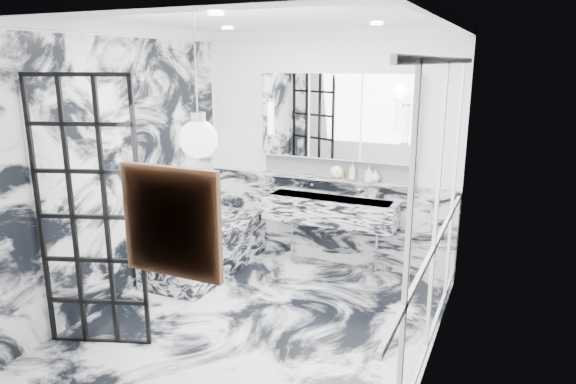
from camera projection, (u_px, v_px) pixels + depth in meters
The scene contains 25 objects.
floor at pixel (259, 322), 4.96m from camera, with size 3.60×3.60×0.00m, color silver.
ceiling at pixel (254, 17), 4.27m from camera, with size 3.60×3.60×0.00m, color white.
wall_back at pixel (326, 150), 6.20m from camera, with size 3.60×3.60×0.00m, color white.
wall_front at pixel (115, 244), 3.02m from camera, with size 3.60×3.60×0.00m, color white.
wall_left at pixel (119, 166), 5.25m from camera, with size 3.60×3.60×0.00m, color white.
wall_right at pixel (440, 200), 3.97m from camera, with size 3.60×3.60×0.00m, color white.
marble_clad_back at pixel (324, 220), 6.39m from camera, with size 3.18×0.05×1.05m, color silver.
marble_clad_left at pixel (120, 172), 5.26m from camera, with size 0.02×3.56×2.68m, color silver.
panel_molding at pixel (436, 212), 4.00m from camera, with size 0.03×3.40×2.30m, color white.
soap_bottle_a at pixel (353, 171), 6.03m from camera, with size 0.08×0.08×0.21m, color #8C5919.
soap_bottle_b at pixel (369, 173), 5.95m from camera, with size 0.08×0.09×0.19m, color #4C4C51.
soap_bottle_c at pixel (375, 176), 5.92m from camera, with size 0.11×0.11×0.15m, color silver.
face_pot at pixel (337, 172), 6.11m from camera, with size 0.16×0.16×0.16m, color white.
amber_bottle at pixel (343, 174), 6.09m from camera, with size 0.04×0.04×0.10m, color #8C5919.
flower_vase at pixel (201, 238), 5.48m from camera, with size 0.08×0.08×0.12m, color silver.
crittall_door at pixel (89, 217), 4.32m from camera, with size 0.88×0.04×2.34m, color black, non-canonical shape.
artwork at pixel (171, 222), 2.86m from camera, with size 0.54×0.05×0.54m, color #BF6813.
pendant_light at pixel (199, 139), 3.25m from camera, with size 0.24×0.24×0.24m, color white.
trough_sink at pixel (330, 210), 6.09m from camera, with size 1.60×0.45×0.30m, color silver.
ledge at pixel (335, 179), 6.15m from camera, with size 1.90×0.14×0.04m, color silver.
subway_tile at pixel (337, 167), 6.17m from camera, with size 1.90×0.03×0.23m, color white.
mirror_cabinet at pixel (337, 116), 5.97m from camera, with size 1.90×0.16×1.00m, color white.
sconce_left at pixel (270, 118), 6.22m from camera, with size 0.07×0.07×0.40m, color white.
sconce_right at pixel (405, 124), 5.57m from camera, with size 0.07×0.07×0.40m, color white.
bathtub at pixel (206, 248), 6.15m from camera, with size 0.75×1.65×0.55m, color silver.
Camera 1 is at (2.11, -3.98, 2.44)m, focal length 32.00 mm.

